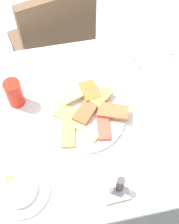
# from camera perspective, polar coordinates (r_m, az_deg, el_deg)

# --- Properties ---
(ground_plane) EXTENTS (6.00, 6.00, 0.00)m
(ground_plane) POSITION_cam_1_polar(r_m,az_deg,el_deg) (1.90, 0.43, -12.67)
(ground_plane) COLOR #A4ABA6
(dining_table) EXTENTS (1.11, 0.82, 0.74)m
(dining_table) POSITION_cam_1_polar(r_m,az_deg,el_deg) (1.30, 0.62, -2.64)
(dining_table) COLOR silver
(dining_table) RESTS_ON ground_plane
(dining_chair) EXTENTS (0.51, 0.51, 0.88)m
(dining_chair) POSITION_cam_1_polar(r_m,az_deg,el_deg) (1.84, -6.49, 12.45)
(dining_chair) COLOR brown
(dining_chair) RESTS_ON ground_plane
(pide_platter) EXTENTS (0.34, 0.32, 0.04)m
(pide_platter) POSITION_cam_1_polar(r_m,az_deg,el_deg) (1.21, -0.71, -0.47)
(pide_platter) COLOR white
(pide_platter) RESTS_ON dining_table
(salad_plate_greens) EXTENTS (0.20, 0.20, 0.04)m
(salad_plate_greens) POSITION_cam_1_polar(r_m,az_deg,el_deg) (1.10, -12.69, -13.64)
(salad_plate_greens) COLOR white
(salad_plate_greens) RESTS_ON dining_table
(soda_can) EXTENTS (0.08, 0.08, 0.12)m
(soda_can) POSITION_cam_1_polar(r_m,az_deg,el_deg) (1.24, -13.71, 3.41)
(soda_can) COLOR red
(soda_can) RESTS_ON dining_table
(paper_napkin) EXTENTS (0.17, 0.17, 0.00)m
(paper_napkin) POSITION_cam_1_polar(r_m,az_deg,el_deg) (1.43, 11.90, 9.49)
(paper_napkin) COLOR white
(paper_napkin) RESTS_ON dining_table
(fork) EXTENTS (0.19, 0.03, 0.00)m
(fork) POSITION_cam_1_polar(r_m,az_deg,el_deg) (1.42, 12.16, 9.06)
(fork) COLOR silver
(fork) RESTS_ON paper_napkin
(spoon) EXTENTS (0.19, 0.02, 0.00)m
(spoon) POSITION_cam_1_polar(r_m,az_deg,el_deg) (1.44, 11.70, 10.12)
(spoon) COLOR silver
(spoon) RESTS_ON paper_napkin
(condiment_caddy) EXTENTS (0.09, 0.09, 0.09)m
(condiment_caddy) POSITION_cam_1_polar(r_m,az_deg,el_deg) (1.07, 4.77, -13.70)
(condiment_caddy) COLOR #B2B2B7
(condiment_caddy) RESTS_ON dining_table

